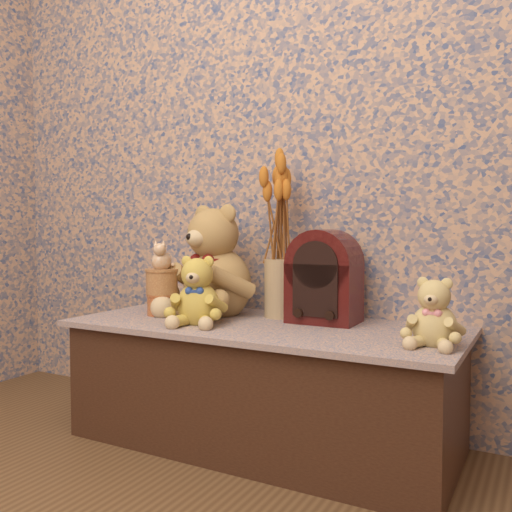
{
  "coord_description": "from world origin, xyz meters",
  "views": [
    {
      "loc": [
        0.89,
        -0.48,
        0.77
      ],
      "look_at": [
        0.0,
        1.16,
        0.67
      ],
      "focal_mm": 38.39,
      "sensor_mm": 36.0,
      "label": 1
    }
  ],
  "objects": [
    {
      "name": "cathedral_radio",
      "position": [
        0.18,
        1.34,
        0.59
      ],
      "size": [
        0.24,
        0.17,
        0.33
      ],
      "primitive_type": null,
      "rotation": [
        0.0,
        0.0,
        0.01
      ],
      "color": "#390A0A",
      "rests_on": "display_shelf"
    },
    {
      "name": "teddy_small",
      "position": [
        0.6,
        1.13,
        0.53
      ],
      "size": [
        0.17,
        0.2,
        0.21
      ],
      "primitive_type": null,
      "rotation": [
        0.0,
        0.0,
        -0.03
      ],
      "color": "tan",
      "rests_on": "display_shelf"
    },
    {
      "name": "ceramic_vase",
      "position": [
        -0.0,
        1.37,
        0.54
      ],
      "size": [
        0.15,
        0.15,
        0.22
      ],
      "primitive_type": "cylinder",
      "rotation": [
        0.0,
        0.0,
        0.18
      ],
      "color": "tan",
      "rests_on": "display_shelf"
    },
    {
      "name": "teddy_large",
      "position": [
        -0.25,
        1.31,
        0.66
      ],
      "size": [
        0.47,
        0.51,
        0.46
      ],
      "primitive_type": null,
      "rotation": [
        0.0,
        0.0,
        -0.28
      ],
      "color": "olive",
      "rests_on": "display_shelf"
    },
    {
      "name": "cat_figurine",
      "position": [
        -0.43,
        1.19,
        0.66
      ],
      "size": [
        0.11,
        0.12,
        0.11
      ],
      "primitive_type": null,
      "rotation": [
        0.0,
        0.0,
        0.42
      ],
      "color": "silver",
      "rests_on": "biscuit_tin_upper"
    },
    {
      "name": "teddy_medium",
      "position": [
        -0.2,
        1.1,
        0.56
      ],
      "size": [
        0.26,
        0.29,
        0.26
      ],
      "primitive_type": null,
      "rotation": [
        0.0,
        0.0,
        0.29
      ],
      "color": "gold",
      "rests_on": "display_shelf"
    },
    {
      "name": "dried_stalks",
      "position": [
        -0.0,
        1.37,
        0.83
      ],
      "size": [
        0.22,
        0.22,
        0.38
      ],
      "primitive_type": null,
      "rotation": [
        0.0,
        0.0,
        -0.12
      ],
      "color": "#C1671E",
      "rests_on": "ceramic_vase"
    },
    {
      "name": "biscuit_tin_lower",
      "position": [
        -0.43,
        1.19,
        0.47
      ],
      "size": [
        0.12,
        0.12,
        0.08
      ],
      "primitive_type": "cylinder",
      "rotation": [
        0.0,
        0.0,
        -0.07
      ],
      "color": "#CE893C",
      "rests_on": "display_shelf"
    },
    {
      "name": "biscuit_tin_upper",
      "position": [
        -0.43,
        1.19,
        0.56
      ],
      "size": [
        0.15,
        0.15,
        0.09
      ],
      "primitive_type": "cylinder",
      "rotation": [
        0.0,
        0.0,
        0.23
      ],
      "color": "tan",
      "rests_on": "biscuit_tin_lower"
    },
    {
      "name": "display_shelf",
      "position": [
        0.0,
        1.21,
        0.21
      ],
      "size": [
        1.37,
        0.6,
        0.43
      ],
      "primitive_type": "cube",
      "color": "#3C517B",
      "rests_on": "ground"
    }
  ]
}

